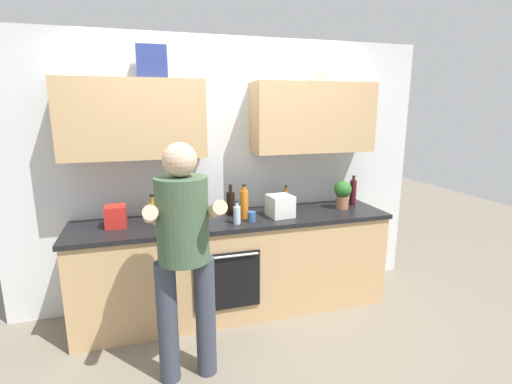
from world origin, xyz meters
The scene contains 16 objects.
ground_plane centered at (0.00, 0.00, 0.00)m, with size 12.00×12.00×0.00m, color #756B5B.
back_wall_unit centered at (0.00, 0.27, 1.50)m, with size 4.00×0.38×2.50m.
counter centered at (0.00, 0.00, 0.45)m, with size 2.84×0.67×0.90m.
person_standing centered at (-0.54, -0.79, 0.98)m, with size 0.49×0.45×1.66m.
bottle_wine centered at (1.26, 0.12, 1.03)m, with size 0.07×0.07×0.30m.
bottle_syrup centered at (0.55, 0.17, 0.99)m, with size 0.06×0.06×0.23m.
bottle_oil centered at (-0.71, 0.18, 0.98)m, with size 0.08×0.08×0.22m.
bottle_soy centered at (-0.01, 0.15, 1.01)m, with size 0.08×0.08×0.28m.
bottle_juice centered at (0.08, -0.02, 1.03)m, with size 0.07×0.07×0.31m.
bottle_water centered at (-0.02, -0.17, 0.98)m, with size 0.06×0.06×0.20m.
bottle_hotsauce centered at (-0.30, 0.10, 0.99)m, with size 0.06×0.06×0.22m.
cup_stoneware centered at (-0.70, 0.03, 0.94)m, with size 0.07×0.07×0.09m, color slate.
cup_tea centered at (0.11, -0.15, 0.94)m, with size 0.07×0.07×0.09m, color #33598C.
potted_herb centered at (1.08, 0.01, 1.06)m, with size 0.17×0.17×0.28m.
grocery_bag_produce centered at (0.41, -0.06, 1.00)m, with size 0.21×0.22×0.19m, color silver.
grocery_bag_crisps centered at (-1.01, 0.04, 0.99)m, with size 0.17×0.17×0.18m, color red.
Camera 1 is at (-0.76, -3.17, 1.88)m, focal length 26.50 mm.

